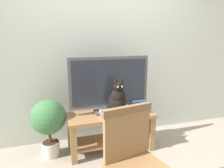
{
  "coord_description": "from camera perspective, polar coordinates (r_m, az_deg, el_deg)",
  "views": [
    {
      "loc": [
        -0.74,
        -1.8,
        1.44
      ],
      "look_at": [
        -0.02,
        0.49,
        0.9
      ],
      "focal_mm": 32.69,
      "sensor_mm": 36.0,
      "label": 1
    }
  ],
  "objects": [
    {
      "name": "media_box",
      "position": [
        2.56,
        1.4,
        -8.16
      ],
      "size": [
        0.4,
        0.24,
        0.06
      ],
      "color": "#BCBCC1",
      "rests_on": "tv_stand"
    },
    {
      "name": "back_wall",
      "position": [
        2.94,
        -2.94,
        11.95
      ],
      "size": [
        7.0,
        0.12,
        2.8
      ],
      "primitive_type": "cube",
      "color": "#B7BCB2",
      "rests_on": "ground"
    },
    {
      "name": "wooden_chair",
      "position": [
        1.67,
        6.38,
        -19.91
      ],
      "size": [
        0.51,
        0.51,
        0.92
      ],
      "color": "olive",
      "rests_on": "ground"
    },
    {
      "name": "potted_plant",
      "position": [
        2.61,
        -17.26,
        -9.72
      ],
      "size": [
        0.42,
        0.42,
        0.72
      ],
      "color": "beige",
      "rests_on": "ground"
    },
    {
      "name": "cat",
      "position": [
        2.48,
        1.57,
        -4.19
      ],
      "size": [
        0.22,
        0.34,
        0.44
      ],
      "color": "black",
      "rests_on": "media_box"
    },
    {
      "name": "book_stack",
      "position": [
        2.79,
        7.37,
        -5.74
      ],
      "size": [
        0.25,
        0.19,
        0.13
      ],
      "color": "olive",
      "rests_on": "tv_stand"
    },
    {
      "name": "tv",
      "position": [
        2.57,
        -0.74,
        0.16
      ],
      "size": [
        1.03,
        0.2,
        0.72
      ],
      "color": "#4C4C51",
      "rests_on": "tv_stand"
    },
    {
      "name": "tv_stand",
      "position": [
        2.68,
        -0.33,
        -11.37
      ],
      "size": [
        1.1,
        0.45,
        0.5
      ],
      "color": "olive",
      "rests_on": "ground"
    }
  ]
}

